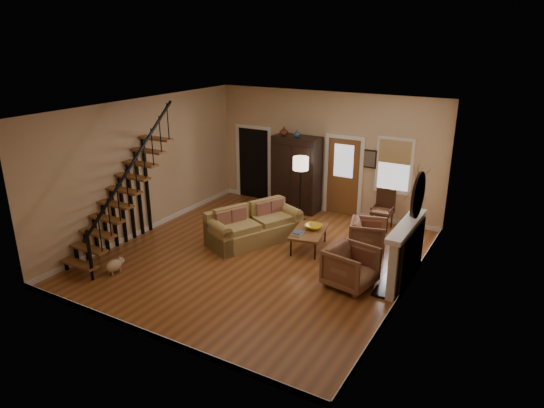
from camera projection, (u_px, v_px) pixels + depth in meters
The scene contains 15 objects.
room at pixel (281, 171), 11.96m from camera, with size 7.00×7.33×3.30m.
staircase at pixel (119, 185), 10.54m from camera, with size 0.94×2.80×3.20m, color brown, non-canonical shape.
fireplace at pixel (408, 248), 9.52m from camera, with size 0.33×1.95×2.30m.
armoire at pixel (297, 174), 13.38m from camera, with size 1.30×0.60×2.10m, color black, non-canonical shape.
vase_a at pixel (284, 131), 13.07m from camera, with size 0.24×0.24×0.25m, color #4C2619.
vase_b at pixel (297, 133), 12.89m from camera, with size 0.20×0.20×0.21m, color #334C60.
sofa at pixel (254, 225), 11.51m from camera, with size 0.96×2.22×0.83m, color #A4894A, non-canonical shape.
coffee_table at pixel (309, 240), 11.17m from camera, with size 0.69×1.19×0.45m, color brown, non-canonical shape.
bowl at pixel (314, 227), 11.17m from camera, with size 0.41×0.41×0.10m, color gold.
books at pixel (298, 233), 10.89m from camera, with size 0.22×0.30×0.06m, color beige, non-canonical shape.
armchair_left at pixel (351, 267), 9.46m from camera, with size 0.87×0.90×0.82m, color brown.
armchair_right at pixel (368, 236), 11.02m from camera, with size 0.79×0.81×0.74m, color brown.
floor_lamp at pixel (300, 190), 12.57m from camera, with size 0.40×0.40×1.76m, color black, non-canonical shape.
side_chair at pixel (383, 210), 12.20m from camera, with size 0.54×0.54×1.02m, color #391F12, non-canonical shape.
dog at pixel (114, 266), 10.05m from camera, with size 0.24×0.41×0.30m, color beige, non-canonical shape.
Camera 1 is at (5.14, -8.36, 4.73)m, focal length 32.00 mm.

